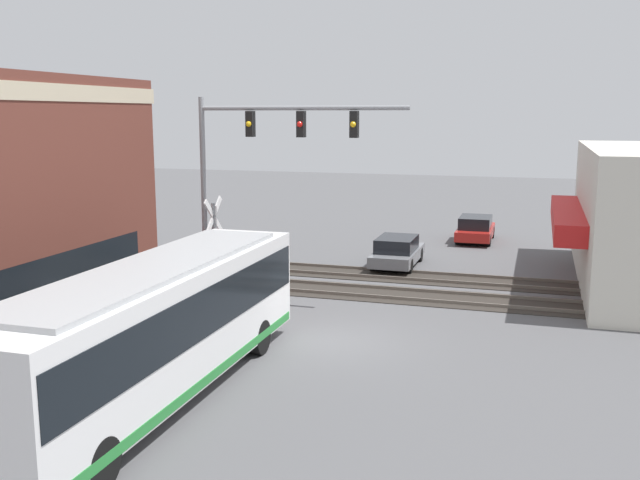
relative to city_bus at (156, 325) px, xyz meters
The scene contains 9 objects.
ground_plane 6.41m from the city_bus, 27.14° to the right, with size 120.00×120.00×0.00m, color #565659.
city_bus is the anchor object (origin of this frame).
traffic_signal_gantry 9.88m from the city_bus, ahead, with size 0.42×7.68×7.40m.
crossing_signal 9.38m from the city_bus, 17.12° to the left, with size 1.41×1.18×3.81m.
rail_track_near 11.94m from the city_bus, 13.73° to the right, with size 2.60×60.00×0.15m.
rail_track_far 15.04m from the city_bus, 10.81° to the right, with size 2.60×60.00×0.15m.
parked_car_grey 16.87m from the city_bus, ahead, with size 4.31×1.82×1.37m.
parked_car_red 24.81m from the city_bus, 12.59° to the right, with size 4.22×1.82×1.38m.
pedestrian_at_crossing 9.80m from the city_bus, 14.59° to the left, with size 0.34×0.34×1.80m.
Camera 1 is at (-19.96, -5.77, 6.81)m, focal length 40.00 mm.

